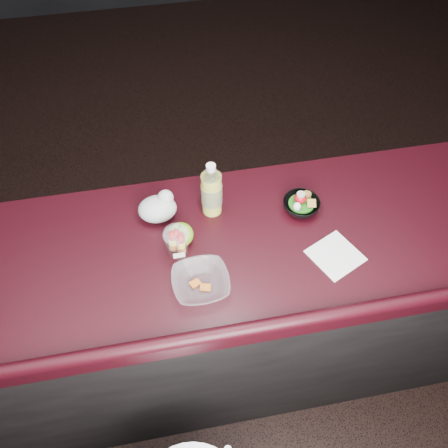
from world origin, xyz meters
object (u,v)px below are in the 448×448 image
Objects in this scene: lemonade_bottle at (212,192)px; snack_bowl at (301,205)px; green_apple at (181,235)px; fruit_cup at (177,241)px; takeout_bowl at (201,283)px.

lemonade_bottle is 0.34m from snack_bowl.
lemonade_bottle is at bearing 169.91° from snack_bowl.
green_apple is 0.58× the size of snack_bowl.
lemonade_bottle is 0.19m from green_apple.
fruit_cup is at bearing -166.66° from snack_bowl.
fruit_cup is at bearing -131.26° from lemonade_bottle.
lemonade_bottle reaches higher than green_apple.
takeout_bowl is (-0.43, -0.27, -0.00)m from snack_bowl.
fruit_cup is 0.50m from snack_bowl.
lemonade_bottle is 1.18× the size of takeout_bowl.
takeout_bowl is at bearing -78.77° from green_apple.
snack_bowl is at bearing -10.09° from lemonade_bottle.
green_apple is at bearing -171.54° from snack_bowl.
takeout_bowl is at bearing -106.20° from lemonade_bottle.
fruit_cup is (-0.15, -0.17, -0.03)m from lemonade_bottle.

